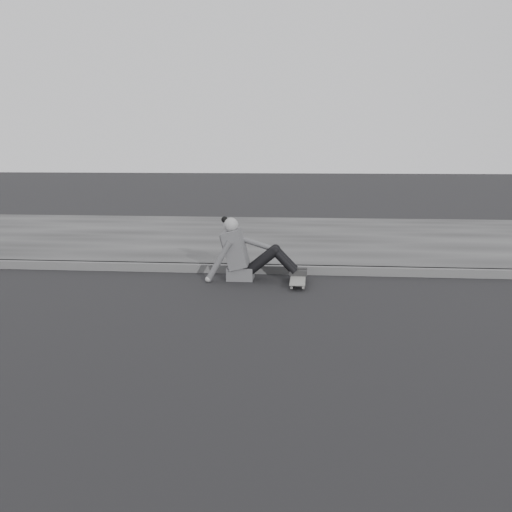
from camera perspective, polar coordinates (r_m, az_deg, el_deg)
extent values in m
cube|color=#525252|center=(8.61, 21.09, -1.61)|extent=(24.00, 0.16, 0.12)
cube|color=#3A3A3A|center=(11.50, 17.11, 1.52)|extent=(24.00, 6.00, 0.12)
cylinder|color=#969691|center=(7.38, 3.58, -3.12)|extent=(0.03, 0.05, 0.05)
cylinder|color=#969691|center=(7.37, 4.74, -3.14)|extent=(0.03, 0.05, 0.05)
cylinder|color=#969691|center=(7.88, 3.70, -2.23)|extent=(0.03, 0.05, 0.05)
cylinder|color=#969691|center=(7.88, 4.79, -2.25)|extent=(0.03, 0.05, 0.05)
cube|color=#2B2B2D|center=(7.37, 4.16, -2.92)|extent=(0.16, 0.04, 0.03)
cube|color=#2B2B2D|center=(7.88, 4.25, -2.05)|extent=(0.16, 0.04, 0.03)
cube|color=slate|center=(7.62, 4.21, -2.28)|extent=(0.20, 0.78, 0.02)
cube|color=#515153|center=(7.91, -1.55, -1.70)|extent=(0.36, 0.34, 0.18)
cube|color=#515153|center=(7.86, -2.07, 0.73)|extent=(0.37, 0.40, 0.57)
cube|color=#515153|center=(7.86, -3.02, 1.61)|extent=(0.14, 0.30, 0.20)
cylinder|color=gray|center=(7.83, -2.44, 2.47)|extent=(0.09, 0.09, 0.08)
sphere|color=gray|center=(7.82, -2.52, 3.13)|extent=(0.20, 0.20, 0.20)
sphere|color=black|center=(7.84, -3.16, 3.66)|extent=(0.09, 0.09, 0.09)
cylinder|color=black|center=(7.75, 0.67, -0.48)|extent=(0.43, 0.13, 0.39)
cylinder|color=black|center=(7.93, 0.78, -0.23)|extent=(0.43, 0.13, 0.39)
cylinder|color=black|center=(7.74, 2.89, -0.55)|extent=(0.35, 0.11, 0.36)
cylinder|color=black|center=(7.91, 2.95, -0.31)|extent=(0.35, 0.11, 0.36)
sphere|color=black|center=(7.72, 1.90, 0.48)|extent=(0.13, 0.13, 0.13)
sphere|color=black|center=(7.90, 1.98, 0.71)|extent=(0.13, 0.13, 0.13)
cube|color=#282828|center=(7.76, 4.24, -1.72)|extent=(0.24, 0.08, 0.07)
cube|color=#282828|center=(7.94, 4.27, -1.44)|extent=(0.24, 0.08, 0.07)
cylinder|color=#515153|center=(7.71, -3.74, -0.53)|extent=(0.38, 0.08, 0.58)
sphere|color=gray|center=(7.77, -4.82, -2.33)|extent=(0.08, 0.08, 0.08)
cylinder|color=#515153|center=(7.98, -0.21, 1.33)|extent=(0.48, 0.08, 0.21)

